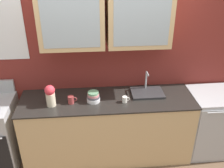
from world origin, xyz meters
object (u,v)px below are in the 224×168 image
object	(u,v)px
vase	(50,95)
cup_near_sink	(125,99)
bowl_stack	(93,97)
cup_near_bowls	(71,100)
dishwasher	(209,122)
sink_faucet	(147,92)

from	to	relation	value
vase	cup_near_sink	size ratio (longest dim) A/B	2.87
bowl_stack	vase	distance (m)	0.54
bowl_stack	cup_near_sink	world-z (taller)	bowl_stack
bowl_stack	cup_near_bowls	world-z (taller)	bowl_stack
cup_near_bowls	dishwasher	distance (m)	1.99
sink_faucet	cup_near_sink	xyz separation A→B (m)	(-0.33, -0.18, 0.02)
vase	dishwasher	xyz separation A→B (m)	(2.16, 0.09, -0.61)
cup_near_sink	dishwasher	world-z (taller)	cup_near_sink
vase	dishwasher	distance (m)	2.25
sink_faucet	dishwasher	world-z (taller)	sink_faucet
cup_near_sink	cup_near_bowls	xyz separation A→B (m)	(-0.68, 0.03, 0.01)
vase	cup_near_bowls	bearing A→B (deg)	6.71
bowl_stack	dishwasher	size ratio (longest dim) A/B	0.18
bowl_stack	dishwasher	distance (m)	1.72
sink_faucet	cup_near_sink	bearing A→B (deg)	-150.84
dishwasher	sink_faucet	bearing A→B (deg)	174.13
dishwasher	bowl_stack	bearing A→B (deg)	-178.83
vase	cup_near_sink	xyz separation A→B (m)	(0.92, -0.00, -0.11)
cup_near_sink	sink_faucet	bearing A→B (deg)	29.16
cup_near_sink	cup_near_bowls	world-z (taller)	cup_near_bowls
vase	cup_near_sink	world-z (taller)	vase
dishwasher	cup_near_sink	bearing A→B (deg)	-175.87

